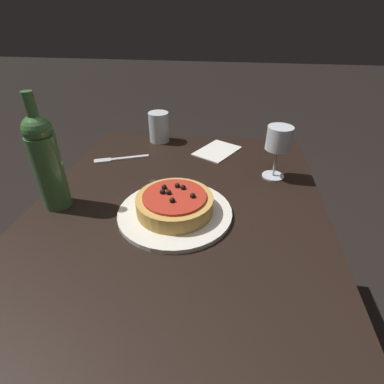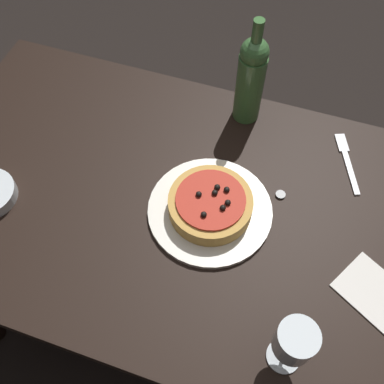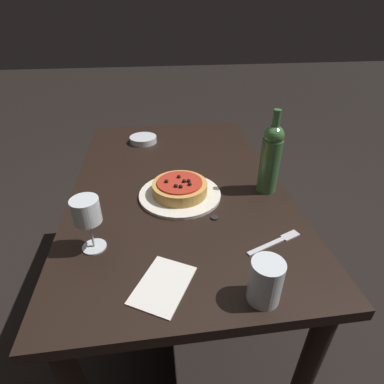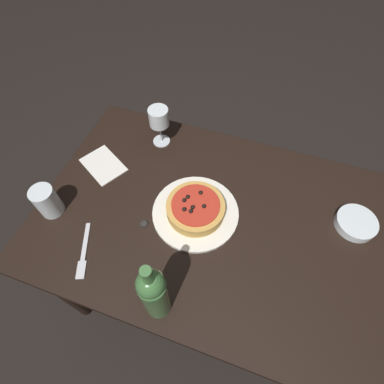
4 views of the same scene
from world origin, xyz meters
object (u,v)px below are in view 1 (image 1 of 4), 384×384
at_px(dinner_plate, 174,212).
at_px(fork, 118,159).
at_px(dining_table, 169,271).
at_px(pizza, 174,203).
at_px(wine_bottle, 46,161).
at_px(bottle_cap, 153,182).
at_px(wine_glass, 279,141).
at_px(water_cup, 159,127).

relative_size(dinner_plate, fork, 1.62).
xyz_separation_m(dining_table, dinner_plate, (-0.10, -0.00, 0.11)).
height_order(pizza, wine_bottle, wine_bottle).
height_order(fork, bottle_cap, bottle_cap).
height_order(dining_table, wine_bottle, wine_bottle).
xyz_separation_m(fork, bottle_cap, (0.14, 0.16, 0.00)).
distance_m(wine_bottle, fork, 0.32).
relative_size(pizza, wine_glass, 1.20).
bearing_deg(water_cup, wine_glass, 61.15).
height_order(dinner_plate, bottle_cap, dinner_plate).
xyz_separation_m(pizza, wine_bottle, (-0.00, -0.32, 0.10)).
xyz_separation_m(dining_table, pizza, (-0.10, -0.00, 0.13)).
height_order(wine_bottle, fork, wine_bottle).
relative_size(pizza, fork, 1.08).
bearing_deg(dinner_plate, dining_table, 1.19).
bearing_deg(pizza, bottle_cap, -147.19).
distance_m(dinner_plate, fork, 0.38).
xyz_separation_m(wine_glass, water_cup, (-0.23, -0.42, -0.07)).
relative_size(wine_glass, bottle_cap, 6.85).
relative_size(wine_glass, water_cup, 1.45).
bearing_deg(pizza, water_cup, -162.49).
distance_m(wine_glass, water_cup, 0.48).
height_order(water_cup, fork, water_cup).
distance_m(wine_bottle, water_cup, 0.50).
bearing_deg(wine_bottle, pizza, 89.98).
relative_size(dinner_plate, wine_bottle, 0.97).
bearing_deg(dinner_plate, water_cup, -162.49).
bearing_deg(bottle_cap, dinner_plate, 32.78).
height_order(pizza, water_cup, water_cup).
relative_size(dining_table, bottle_cap, 53.34).
xyz_separation_m(dinner_plate, wine_bottle, (-0.00, -0.32, 0.13)).
xyz_separation_m(dining_table, fork, (-0.39, -0.26, 0.10)).
bearing_deg(dinner_plate, fork, -138.22).
bearing_deg(dining_table, water_cup, -165.31).
bearing_deg(dinner_plate, pizza, -179.97).
height_order(water_cup, bottle_cap, water_cup).
relative_size(dinner_plate, bottle_cap, 12.27).
xyz_separation_m(pizza, wine_glass, (-0.24, 0.27, 0.09)).
xyz_separation_m(dinner_plate, wine_glass, (-0.24, 0.27, 0.12)).
distance_m(wine_glass, fork, 0.54).
bearing_deg(water_cup, dining_table, 14.69).
bearing_deg(fork, bottle_cap, 117.15).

